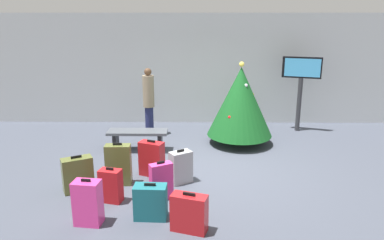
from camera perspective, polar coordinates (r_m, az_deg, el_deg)
The scene contains 15 objects.
ground_plane at distance 7.40m, azimuth 2.07°, elevation -7.80°, with size 16.00×16.00×0.00m, color #424754.
back_wall at distance 10.42m, azimuth 1.70°, elevation 7.93°, with size 16.00×0.20×3.07m, color #B7BCC1.
holiday_tree at distance 8.68m, azimuth 7.55°, elevation 2.87°, with size 1.55×1.55×1.97m.
flight_info_kiosk at distance 9.97m, azimuth 16.65°, elevation 6.18°, with size 0.97×0.38×1.97m.
waiting_bench at distance 8.39m, azimuth -8.47°, elevation -2.47°, with size 1.35×0.44×0.48m.
traveller_0 at distance 9.34m, azimuth -6.77°, elevation 3.13°, with size 0.39×0.39×1.74m.
suitcase_0 at distance 6.80m, azimuth -11.39°, elevation -6.85°, with size 0.46×0.23×0.80m.
suitcase_1 at distance 5.34m, azimuth -0.44°, elevation -14.32°, with size 0.55×0.37×0.60m.
suitcase_2 at distance 6.18m, azimuth -4.82°, elevation -9.53°, with size 0.41×0.32×0.68m.
suitcase_3 at distance 7.08m, azimuth -6.31°, elevation -6.03°, with size 0.52×0.39×0.71m.
suitcase_4 at distance 6.25m, azimuth -12.55°, elevation -9.98°, with size 0.39×0.29×0.60m.
suitcase_5 at distance 6.76m, azimuth -1.77°, elevation -7.37°, with size 0.45×0.40×0.64m.
suitcase_6 at distance 5.68m, azimuth -6.49°, elevation -12.59°, with size 0.50×0.28×0.58m.
suitcase_7 at distance 5.68m, azimuth -15.95°, elevation -12.32°, with size 0.42×0.30×0.72m.
suitcase_8 at distance 6.75m, azimuth -17.39°, elevation -8.11°, with size 0.57×0.45×0.66m.
Camera 1 is at (-0.19, -6.77, 2.96)m, focal length 34.18 mm.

